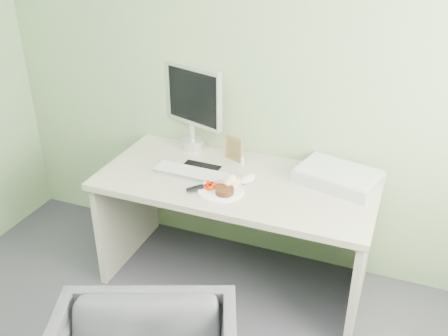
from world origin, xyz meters
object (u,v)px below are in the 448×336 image
at_px(desk, 236,206).
at_px(plate, 221,190).
at_px(monitor, 193,103).
at_px(scanner, 338,177).

xyz_separation_m(desk, plate, (-0.03, -0.16, 0.19)).
relative_size(plate, monitor, 0.48).
height_order(scanner, monitor, monitor).
bearing_deg(plate, scanner, 29.99).
relative_size(scanner, monitor, 0.83).
xyz_separation_m(desk, scanner, (0.55, 0.18, 0.22)).
bearing_deg(monitor, desk, -18.46).
bearing_deg(desk, plate, -101.28).
xyz_separation_m(desk, monitor, (-0.41, 0.31, 0.49)).
distance_m(plate, scanner, 0.67).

